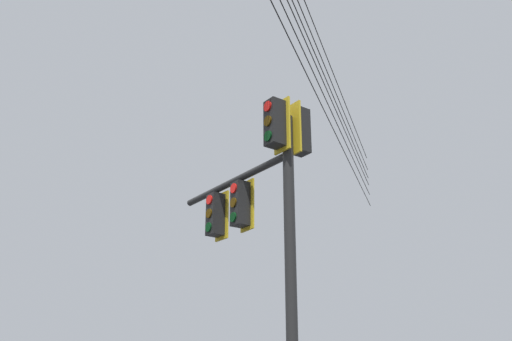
# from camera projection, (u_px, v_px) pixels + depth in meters

# --- Properties ---
(signal_mast_assembly) EXTENTS (3.68, 1.71, 7.12)m
(signal_mast_assembly) POSITION_uv_depth(u_px,v_px,m) (265.00, 214.00, 10.59)
(signal_mast_assembly) COLOR black
(signal_mast_assembly) RESTS_ON ground
(overhead_wire_span) EXTENTS (6.95, 22.98, 2.64)m
(overhead_wire_span) POSITION_uv_depth(u_px,v_px,m) (297.00, 18.00, 12.72)
(overhead_wire_span) COLOR black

